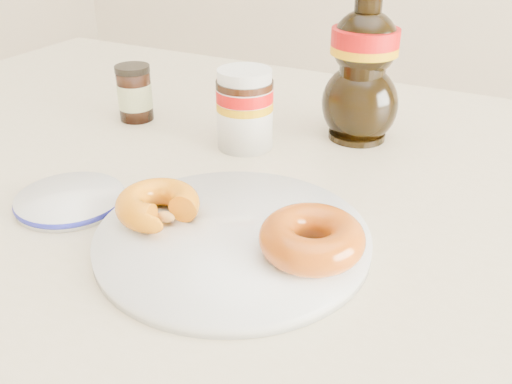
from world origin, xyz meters
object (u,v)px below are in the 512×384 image
at_px(donut_bitten, 158,205).
at_px(blue_rim_saucer, 70,200).
at_px(syrup_bottle, 363,66).
at_px(plate, 233,238).
at_px(donut_whole, 312,238).
at_px(dark_jar, 135,93).
at_px(nutella_jar, 245,106).
at_px(dining_table, 253,233).

relative_size(donut_bitten, blue_rim_saucer, 0.71).
height_order(syrup_bottle, blue_rim_saucer, syrup_bottle).
xyz_separation_m(plate, donut_whole, (0.08, 0.00, 0.02)).
height_order(donut_bitten, dark_jar, dark_jar).
xyz_separation_m(donut_bitten, donut_whole, (0.16, 0.01, 0.00)).
bearing_deg(syrup_bottle, nutella_jar, -141.71).
relative_size(plate, donut_bitten, 3.16).
bearing_deg(nutella_jar, plate, -64.48).
bearing_deg(dark_jar, blue_rim_saucer, -68.01).
distance_m(donut_bitten, nutella_jar, 0.23).
bearing_deg(donut_bitten, nutella_jar, 84.09).
bearing_deg(syrup_bottle, donut_whole, -78.97).
xyz_separation_m(dining_table, nutella_jar, (-0.05, 0.08, 0.14)).
bearing_deg(dining_table, nutella_jar, 124.50).
bearing_deg(dining_table, donut_bitten, -101.09).
xyz_separation_m(donut_whole, syrup_bottle, (-0.06, 0.32, 0.07)).
distance_m(dark_jar, blue_rim_saucer, 0.27).
height_order(plate, dark_jar, dark_jar).
bearing_deg(nutella_jar, dark_jar, 175.92).
bearing_deg(syrup_bottle, blue_rim_saucer, -123.61).
bearing_deg(donut_whole, nutella_jar, 130.77).
bearing_deg(blue_rim_saucer, dark_jar, 111.99).
bearing_deg(dark_jar, dining_table, -20.00).
bearing_deg(blue_rim_saucer, donut_bitten, 2.51).
distance_m(dining_table, plate, 0.18).
bearing_deg(dining_table, blue_rim_saucer, -133.22).
bearing_deg(dark_jar, syrup_bottle, 14.89).
bearing_deg(donut_whole, dining_table, 133.74).
height_order(dining_table, plate, plate).
bearing_deg(donut_whole, dark_jar, 148.86).
bearing_deg(plate, donut_whole, 1.08).
bearing_deg(dining_table, donut_whole, -46.26).
bearing_deg(syrup_bottle, dining_table, -112.68).
xyz_separation_m(dining_table, blue_rim_saucer, (-0.15, -0.16, 0.09)).
xyz_separation_m(dining_table, donut_whole, (0.13, -0.14, 0.11)).
height_order(plate, syrup_bottle, syrup_bottle).
relative_size(dining_table, donut_whole, 14.30).
bearing_deg(nutella_jar, blue_rim_saucer, -112.23).
relative_size(dining_table, syrup_bottle, 6.79).
bearing_deg(donut_bitten, syrup_bottle, 60.96).
bearing_deg(donut_whole, donut_bitten, -176.20).
xyz_separation_m(donut_bitten, syrup_bottle, (0.10, 0.33, 0.07)).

